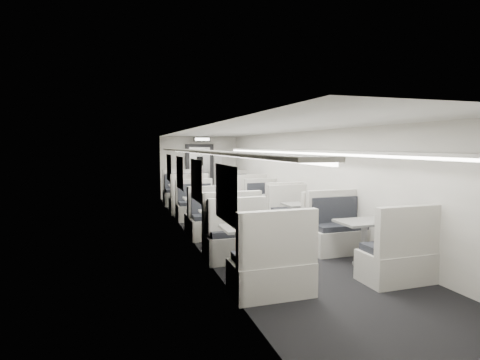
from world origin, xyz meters
TOP-DOWN VIEW (x-y plane):
  - room at (0.00, 0.00)m, footprint 3.24×12.24m
  - booth_left_a at (-1.00, 3.60)m, footprint 1.12×2.26m
  - booth_left_b at (-1.00, 0.91)m, footprint 1.03×2.09m
  - booth_left_c at (-1.00, -1.19)m, footprint 1.05×2.13m
  - booth_left_d at (-1.00, -2.92)m, footprint 1.11×2.26m
  - booth_right_a at (1.00, 3.71)m, footprint 1.05×2.13m
  - booth_right_b at (1.00, 0.98)m, footprint 0.99×2.01m
  - booth_right_c at (1.00, -0.80)m, footprint 1.04×2.11m
  - booth_right_d at (1.00, -3.05)m, footprint 1.09×2.21m
  - passenger at (-0.79, 2.27)m, footprint 0.61×0.52m
  - window_a at (-1.49, 3.40)m, footprint 0.02×1.18m
  - window_b at (-1.49, 1.20)m, footprint 0.02×1.18m
  - window_c at (-1.49, -1.00)m, footprint 0.02×1.18m
  - window_d at (-1.49, -3.20)m, footprint 0.02×1.18m
  - luggage_rack_left at (-1.24, -0.30)m, footprint 0.46×10.40m
  - luggage_rack_right at (1.24, -0.30)m, footprint 0.46×10.40m
  - vestibule_door at (0.00, 5.93)m, footprint 1.10×0.13m
  - exit_sign at (0.00, 5.44)m, footprint 0.62×0.12m
  - wall_notice at (0.75, 5.92)m, footprint 0.32×0.02m

SIDE VIEW (x-z plane):
  - booth_right_b at x=1.00m, z-range -0.18..0.90m
  - booth_left_b at x=-1.00m, z-range -0.18..0.93m
  - booth_right_c at x=1.00m, z-range -0.19..0.94m
  - booth_right_a at x=1.00m, z-range -0.19..0.95m
  - booth_left_c at x=-1.00m, z-range -0.19..0.95m
  - booth_right_d at x=1.00m, z-range -0.20..0.99m
  - booth_left_d at x=-1.00m, z-range -0.20..1.01m
  - booth_left_a at x=-1.00m, z-range -0.20..1.01m
  - passenger at x=-0.79m, z-range 0.00..1.41m
  - vestibule_door at x=0.00m, z-range -0.01..2.09m
  - room at x=0.00m, z-range -0.12..2.52m
  - window_a at x=-1.49m, z-range 0.93..1.77m
  - window_b at x=-1.49m, z-range 0.93..1.77m
  - window_c at x=-1.49m, z-range 0.93..1.77m
  - window_d at x=-1.49m, z-range 0.93..1.77m
  - wall_notice at x=0.75m, z-range 1.30..1.70m
  - luggage_rack_left at x=-1.24m, z-range 1.87..1.96m
  - luggage_rack_right at x=1.24m, z-range 1.87..1.96m
  - exit_sign at x=0.00m, z-range 2.20..2.36m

